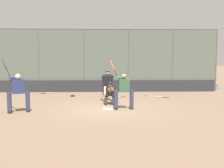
# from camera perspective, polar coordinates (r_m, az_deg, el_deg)

# --- Properties ---
(ground_plane) EXTENTS (160.00, 160.00, 0.00)m
(ground_plane) POSITION_cam_1_polar(r_m,az_deg,el_deg) (12.00, -0.87, -5.45)
(ground_plane) COLOR #7A604C
(home_plate_marker) EXTENTS (0.43, 0.43, 0.01)m
(home_plate_marker) POSITION_cam_1_polar(r_m,az_deg,el_deg) (12.00, -0.87, -5.42)
(home_plate_marker) COLOR white
(home_plate_marker) RESTS_ON ground_plane
(backstop_fence) EXTENTS (15.60, 0.08, 4.37)m
(backstop_fence) POSITION_cam_1_polar(r_m,az_deg,el_deg) (18.28, -1.24, 5.45)
(backstop_fence) COLOR #515651
(backstop_fence) RESTS_ON ground_plane
(padding_wall) EXTENTS (15.21, 0.18, 0.81)m
(padding_wall) POSITION_cam_1_polar(r_m,az_deg,el_deg) (18.27, -1.22, -0.44)
(padding_wall) COLOR #28282D
(padding_wall) RESTS_ON ground_plane
(bleachers_beyond) EXTENTS (10.86, 2.50, 1.48)m
(bleachers_beyond) POSITION_cam_1_polar(r_m,az_deg,el_deg) (21.11, 7.05, 0.53)
(bleachers_beyond) COLOR slate
(bleachers_beyond) RESTS_ON ground_plane
(batter_at_plate) EXTENTS (1.09, 0.60, 2.20)m
(batter_at_plate) POSITION_cam_1_polar(r_m,az_deg,el_deg) (11.82, 2.54, -1.31)
(batter_at_plate) COLOR #2D334C
(batter_at_plate) RESTS_ON ground_plane
(catcher_behind_plate) EXTENTS (0.61, 0.72, 1.14)m
(catcher_behind_plate) POSITION_cam_1_polar(r_m,az_deg,el_deg) (13.13, -0.44, -1.91)
(catcher_behind_plate) COLOR #333333
(catcher_behind_plate) RESTS_ON ground_plane
(umpire_home) EXTENTS (0.67, 0.42, 1.65)m
(umpire_home) POSITION_cam_1_polar(r_m,az_deg,el_deg) (14.14, -0.97, -0.19)
(umpire_home) COLOR gray
(umpire_home) RESTS_ON ground_plane
(batter_on_deck) EXTENTS (1.18, 0.58, 2.27)m
(batter_on_deck) POSITION_cam_1_polar(r_m,az_deg,el_deg) (11.78, -19.77, -1.53)
(batter_on_deck) COLOR #2D334C
(batter_on_deck) RESTS_ON ground_plane
(spare_bat_near_backstop) EXTENTS (0.22, 0.80, 0.07)m
(spare_bat_near_backstop) POSITION_cam_1_polar(r_m,az_deg,el_deg) (16.60, 7.43, -2.36)
(spare_bat_near_backstop) COLOR black
(spare_bat_near_backstop) RESTS_ON ground_plane
(spare_bat_by_padding) EXTENTS (0.67, 0.61, 0.07)m
(spare_bat_by_padding) POSITION_cam_1_polar(r_m,az_deg,el_deg) (15.38, 1.37, -2.93)
(spare_bat_by_padding) COLOR black
(spare_bat_by_padding) RESTS_ON ground_plane
(spare_bat_third_base_side) EXTENTS (0.69, 0.52, 0.07)m
(spare_bat_third_base_side) POSITION_cam_1_polar(r_m,az_deg,el_deg) (17.83, -13.74, -1.93)
(spare_bat_third_base_side) COLOR black
(spare_bat_third_base_side) RESTS_ON ground_plane
(spare_bat_first_base_side) EXTENTS (0.83, 0.26, 0.07)m
(spare_bat_first_base_side) POSITION_cam_1_polar(r_m,az_deg,el_deg) (15.76, 10.36, -2.81)
(spare_bat_first_base_side) COLOR black
(spare_bat_first_base_side) RESTS_ON ground_plane
(fielding_glove_on_dirt) EXTENTS (0.29, 0.22, 0.10)m
(fielding_glove_on_dirt) POSITION_cam_1_polar(r_m,az_deg,el_deg) (16.13, -8.57, -2.53)
(fielding_glove_on_dirt) COLOR black
(fielding_glove_on_dirt) RESTS_ON ground_plane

